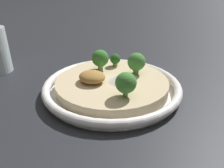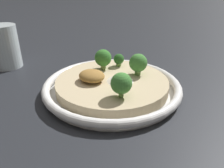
# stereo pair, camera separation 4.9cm
# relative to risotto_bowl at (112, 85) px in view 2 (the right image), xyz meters

# --- Properties ---
(ground_plane) EXTENTS (6.00, 6.00, 0.00)m
(ground_plane) POSITION_rel_risotto_bowl_xyz_m (0.00, 0.00, -0.01)
(ground_plane) COLOR #23262B
(risotto_bowl) EXTENTS (0.31, 0.31, 0.03)m
(risotto_bowl) POSITION_rel_risotto_bowl_xyz_m (0.00, 0.00, 0.00)
(risotto_bowl) COLOR white
(risotto_bowl) RESTS_ON ground_plane
(cheese_sprinkle) EXTENTS (0.06, 0.06, 0.02)m
(cheese_sprinkle) POSITION_rel_risotto_bowl_xyz_m (0.02, 0.01, 0.02)
(cheese_sprinkle) COLOR white
(cheese_sprinkle) RESTS_ON risotto_bowl
(crispy_onion_garnish) EXTENTS (0.06, 0.05, 0.02)m
(crispy_onion_garnish) POSITION_rel_risotto_bowl_xyz_m (-0.03, -0.03, 0.03)
(crispy_onion_garnish) COLOR #A37538
(crispy_onion_garnish) RESTS_ON risotto_bowl
(broccoli_back_right) EXTENTS (0.04, 0.04, 0.05)m
(broccoli_back_right) POSITION_rel_risotto_bowl_xyz_m (0.03, 0.06, 0.04)
(broccoli_back_right) COLOR #668E47
(broccoli_back_right) RESTS_ON risotto_bowl
(broccoli_back) EXTENTS (0.03, 0.03, 0.03)m
(broccoli_back) POSITION_rel_risotto_bowl_xyz_m (-0.04, 0.07, 0.03)
(broccoli_back) COLOR #759E4C
(broccoli_back) RESTS_ON risotto_bowl
(broccoli_front_right) EXTENTS (0.04, 0.04, 0.05)m
(broccoli_front_right) POSITION_rel_risotto_bowl_xyz_m (0.06, -0.05, 0.04)
(broccoli_front_right) COLOR #668E47
(broccoli_front_right) RESTS_ON risotto_bowl
(broccoli_back_left) EXTENTS (0.04, 0.04, 0.05)m
(broccoli_back_left) POSITION_rel_risotto_bowl_xyz_m (-0.06, 0.03, 0.04)
(broccoli_back_left) COLOR #84A856
(broccoli_back_left) RESTS_ON risotto_bowl
(drinking_glass) EXTENTS (0.08, 0.08, 0.12)m
(drinking_glass) POSITION_rel_risotto_bowl_xyz_m (-0.32, -0.08, 0.04)
(drinking_glass) COLOR silver
(drinking_glass) RESTS_ON ground_plane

